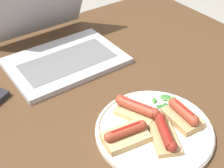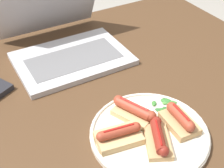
% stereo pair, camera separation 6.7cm
% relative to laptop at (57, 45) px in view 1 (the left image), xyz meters
% --- Properties ---
extents(desk, '(1.24, 0.87, 0.76)m').
position_rel_laptop_xyz_m(desk, '(0.03, -0.19, -0.12)').
color(desk, '#4C331E').
rests_on(desk, ground_plane).
extents(laptop, '(0.36, 0.36, 0.24)m').
position_rel_laptop_xyz_m(laptop, '(0.00, 0.00, 0.00)').
color(laptop, '#B7B7BC').
rests_on(laptop, desk).
extents(plate, '(0.29, 0.29, 0.02)m').
position_rel_laptop_xyz_m(plate, '(0.03, -0.45, -0.03)').
color(plate, silver).
rests_on(plate, desk).
extents(sausage_toast_left, '(0.10, 0.12, 0.05)m').
position_rel_laptop_xyz_m(sausage_toast_left, '(0.03, -0.38, -0.01)').
color(sausage_toast_left, tan).
rests_on(sausage_toast_left, plate).
extents(sausage_toast_middle, '(0.10, 0.12, 0.04)m').
position_rel_laptop_xyz_m(sausage_toast_middle, '(0.03, -0.49, -0.01)').
color(sausage_toast_middle, tan).
rests_on(sausage_toast_middle, plate).
extents(sausage_toast_right, '(0.12, 0.08, 0.04)m').
position_rel_laptop_xyz_m(sausage_toast_right, '(-0.05, -0.43, -0.01)').
color(sausage_toast_right, tan).
rests_on(sausage_toast_right, plate).
extents(sausage_toast_extra, '(0.07, 0.10, 0.05)m').
position_rel_laptop_xyz_m(sausage_toast_extra, '(0.11, -0.46, -0.01)').
color(sausage_toast_extra, tan).
rests_on(sausage_toast_extra, plate).
extents(salad_pile, '(0.07, 0.07, 0.01)m').
position_rel_laptop_xyz_m(salad_pile, '(0.12, -0.39, -0.03)').
color(salad_pile, '#387A33').
rests_on(salad_pile, plate).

